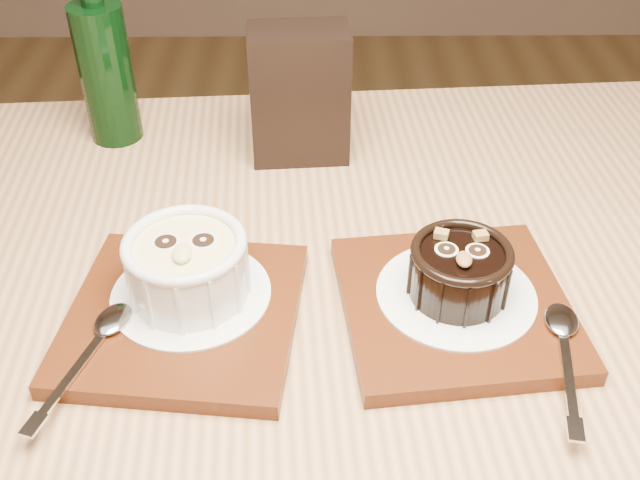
{
  "coord_description": "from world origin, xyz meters",
  "views": [
    {
      "loc": [
        0.1,
        -0.26,
        1.18
      ],
      "look_at": [
        0.11,
        0.2,
        0.81
      ],
      "focal_mm": 42.0,
      "sensor_mm": 36.0,
      "label": 1
    }
  ],
  "objects_px": {
    "ramekin_white": "(187,264)",
    "condiment_stand": "(299,95)",
    "ramekin_dark": "(460,269)",
    "tray_right": "(455,306)",
    "table": "(301,398)",
    "green_bottle": "(105,68)",
    "tray_left": "(184,316)"
  },
  "relations": [
    {
      "from": "table",
      "to": "green_bottle",
      "type": "relative_size",
      "value": 5.95
    },
    {
      "from": "table",
      "to": "ramekin_white",
      "type": "xyz_separation_m",
      "value": [
        -0.09,
        0.02,
        0.14
      ]
    },
    {
      "from": "ramekin_white",
      "to": "tray_right",
      "type": "height_order",
      "value": "ramekin_white"
    },
    {
      "from": "tray_left",
      "to": "green_bottle",
      "type": "xyz_separation_m",
      "value": [
        -0.11,
        0.3,
        0.07
      ]
    },
    {
      "from": "tray_left",
      "to": "ramekin_white",
      "type": "relative_size",
      "value": 1.84
    },
    {
      "from": "table",
      "to": "condiment_stand",
      "type": "distance_m",
      "value": 0.31
    },
    {
      "from": "ramekin_white",
      "to": "tray_right",
      "type": "bearing_deg",
      "value": -5.16
    },
    {
      "from": "tray_right",
      "to": "ramekin_dark",
      "type": "height_order",
      "value": "ramekin_dark"
    },
    {
      "from": "table",
      "to": "condiment_stand",
      "type": "relative_size",
      "value": 8.92
    },
    {
      "from": "condiment_stand",
      "to": "ramekin_dark",
      "type": "bearing_deg",
      "value": -61.89
    },
    {
      "from": "tray_left",
      "to": "ramekin_dark",
      "type": "height_order",
      "value": "ramekin_dark"
    },
    {
      "from": "table",
      "to": "tray_left",
      "type": "height_order",
      "value": "tray_left"
    },
    {
      "from": "tray_right",
      "to": "ramekin_dark",
      "type": "bearing_deg",
      "value": 81.04
    },
    {
      "from": "ramekin_dark",
      "to": "ramekin_white",
      "type": "bearing_deg",
      "value": -175.9
    },
    {
      "from": "condiment_stand",
      "to": "tray_left",
      "type": "bearing_deg",
      "value": -109.46
    },
    {
      "from": "condiment_stand",
      "to": "table",
      "type": "bearing_deg",
      "value": -89.69
    },
    {
      "from": "ramekin_white",
      "to": "green_bottle",
      "type": "bearing_deg",
      "value": 109.8
    },
    {
      "from": "tray_left",
      "to": "ramekin_white",
      "type": "xyz_separation_m",
      "value": [
        0.0,
        0.02,
        0.04
      ]
    },
    {
      "from": "ramekin_white",
      "to": "condiment_stand",
      "type": "distance_m",
      "value": 0.26
    },
    {
      "from": "condiment_stand",
      "to": "green_bottle",
      "type": "xyz_separation_m",
      "value": [
        -0.2,
        0.04,
        0.01
      ]
    },
    {
      "from": "ramekin_white",
      "to": "condiment_stand",
      "type": "bearing_deg",
      "value": 67.17
    },
    {
      "from": "table",
      "to": "green_bottle",
      "type": "height_order",
      "value": "green_bottle"
    },
    {
      "from": "condiment_stand",
      "to": "green_bottle",
      "type": "bearing_deg",
      "value": 169.11
    },
    {
      "from": "ramekin_white",
      "to": "ramekin_dark",
      "type": "bearing_deg",
      "value": -3.66
    },
    {
      "from": "table",
      "to": "ramekin_dark",
      "type": "xyz_separation_m",
      "value": [
        0.13,
        0.02,
        0.13
      ]
    },
    {
      "from": "table",
      "to": "tray_left",
      "type": "distance_m",
      "value": 0.13
    },
    {
      "from": "table",
      "to": "tray_right",
      "type": "relative_size",
      "value": 6.94
    },
    {
      "from": "tray_right",
      "to": "ramekin_dark",
      "type": "xyz_separation_m",
      "value": [
        0.0,
        0.01,
        0.03
      ]
    },
    {
      "from": "tray_left",
      "to": "ramekin_white",
      "type": "height_order",
      "value": "ramekin_white"
    },
    {
      "from": "tray_right",
      "to": "condiment_stand",
      "type": "relative_size",
      "value": 1.29
    },
    {
      "from": "tray_left",
      "to": "green_bottle",
      "type": "bearing_deg",
      "value": 110.9
    },
    {
      "from": "tray_right",
      "to": "condiment_stand",
      "type": "distance_m",
      "value": 0.29
    }
  ]
}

